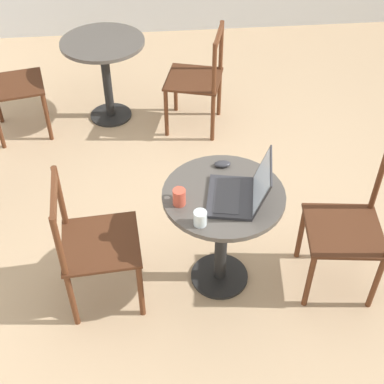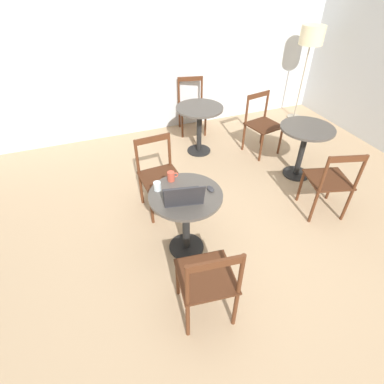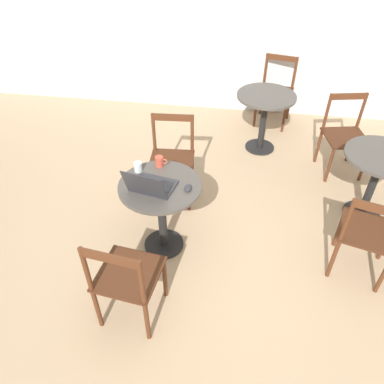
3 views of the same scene
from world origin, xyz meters
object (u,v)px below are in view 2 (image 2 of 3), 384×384
Objects in this scene: chair_near_front at (207,281)px; cafe_table_near at (186,208)px; mug at (171,176)px; mouse at (211,189)px; laptop at (183,196)px; chair_far_back at (192,106)px; chair_mid_front at (330,182)px; drinking_glass at (157,186)px; cafe_table_mid at (305,139)px; cafe_table_far at (199,118)px; floor_lamp at (312,38)px; chair_near_back at (159,176)px; chair_mid_back at (262,124)px.

cafe_table_near is at bearing 82.93° from chair_near_front.
chair_near_front is 8.07× the size of mug.
laptop is at bearing -168.82° from mouse.
cafe_table_near is 2.82m from chair_far_back.
mug is at bearing 102.38° from cafe_table_near.
chair_far_back reaches higher than mouse.
laptop is 3.65× the size of mug.
chair_mid_front is at bearing -9.48° from mug.
laptop is at bearing 86.49° from chair_near_front.
cafe_table_near is 0.83× the size of chair_mid_front.
mug is 1.29× the size of drinking_glass.
chair_mid_front reaches higher than cafe_table_mid.
cafe_table_far is 2.10m from chair_mid_front.
cafe_table_mid is at bearing 13.46° from mug.
floor_lamp reaches higher than chair_far_back.
chair_near_back is (-0.95, -1.09, -0.11)m from cafe_table_far.
laptop reaches higher than chair_near_front.
chair_mid_back reaches higher than drinking_glass.
floor_lamp is at bearing 60.57° from chair_mid_front.
drinking_glass is (-0.17, -0.10, -0.01)m from mug.
mouse is 0.89× the size of mug.
chair_mid_front is at bearing -0.70° from mouse.
chair_mid_front is at bearing 21.54° from chair_near_front.
chair_near_front is 1.00× the size of chair_near_back.
mouse is at bearing -134.99° from chair_mid_back.
cafe_table_near is 0.35m from mug.
cafe_table_far is 0.83× the size of chair_mid_back.
cafe_table_near is at bearing 178.57° from chair_mid_front.
mug is at bearing -90.00° from chair_near_back.
cafe_table_near is 2.11m from cafe_table_mid.
chair_near_front is 0.77m from laptop.
cafe_table_mid is 0.83× the size of chair_mid_front.
chair_far_back is (-0.70, 2.65, 0.00)m from chair_mid_front.
chair_far_back is 8.07× the size of mug.
mouse is (-1.57, -1.57, 0.30)m from chair_mid_back.
chair_mid_back is 2.50m from laptop.
chair_mid_back is 1.00× the size of chair_far_back.
cafe_table_far is 1.83× the size of laptop.
chair_near_front is 1.09m from mug.
cafe_table_mid is at bearing -78.27° from chair_mid_back.
cafe_table_near is at bearing -115.61° from cafe_table_far.
chair_far_back is (1.05, 2.61, -0.11)m from cafe_table_near.
floor_lamp reaches higher than cafe_table_far.
laptop is (-1.86, -1.63, 0.34)m from chair_mid_back.
cafe_table_near is at bearing -111.93° from chair_far_back.
laptop is 0.34m from mug.
chair_near_front is 4.63m from floor_lamp.
cafe_table_near is at bearing -139.61° from chair_mid_back.
chair_mid_front is 2.21× the size of laptop.
cafe_table_far is 1.45m from chair_near_back.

